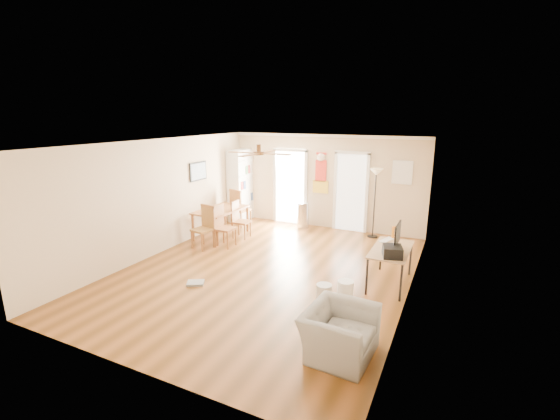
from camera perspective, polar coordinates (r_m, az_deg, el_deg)
The scene contains 30 objects.
floor at distance 7.90m, azimuth -1.91°, elevation -9.08°, with size 7.00×7.00×0.00m, color brown.
ceiling at distance 7.28m, azimuth -2.08°, elevation 10.07°, with size 5.50×7.00×0.00m, color silver, non-canonical shape.
wall_back at distance 10.64m, azimuth 6.79°, elevation 4.23°, with size 5.50×0.04×2.60m, color beige, non-canonical shape.
wall_front at distance 4.82m, azimuth -21.86°, elevation -9.06°, with size 5.50×0.04×2.60m, color beige, non-canonical shape.
wall_left at distance 9.06m, azimuth -17.60°, elevation 1.92°, with size 0.04×7.00×2.60m, color beige, non-canonical shape.
wall_right at distance 6.71m, azimuth 19.33°, elevation -2.38°, with size 0.04×7.00×2.60m, color beige, non-canonical shape.
crown_molding at distance 7.28m, azimuth -2.07°, elevation 9.76°, with size 5.50×7.00×0.08m, color white, non-canonical shape.
kitchen_doorway at distance 11.05m, azimuth 1.57°, elevation 3.38°, with size 0.90×0.10×2.10m, color white, non-canonical shape.
bathroom_doorway at distance 10.46m, azimuth 10.61°, elevation 2.52°, with size 0.80×0.10×2.10m, color white, non-canonical shape.
wall_decal at distance 10.63m, azimuth 6.15°, elevation 5.60°, with size 0.46×0.03×1.10m, color red.
ac_grille at distance 10.09m, azimuth 17.92°, elevation 5.40°, with size 0.50×0.04×0.60m, color white.
framed_poster at distance 10.03m, azimuth -12.21°, elevation 5.72°, with size 0.04×0.66×0.48m, color black.
ceiling_fan at distance 7.03m, azimuth -3.21°, elevation 8.53°, with size 1.24×1.24×0.20m, color #593819, non-canonical shape.
bookshelf at distance 11.44m, azimuth -5.84°, elevation 3.74°, with size 0.42×0.96×2.12m, color silver, non-canonical shape.
dining_table at distance 10.06m, azimuth -8.81°, elevation -1.88°, with size 0.88×1.46×0.73m, color olive, non-canonical shape.
dining_chair_right_a at distance 9.84m, azimuth -5.81°, elevation -1.47°, with size 0.39×0.39×0.96m, color #A46A34, non-canonical shape.
dining_chair_right_b at distance 9.22m, azimuth -8.24°, elevation -2.47°, with size 0.41×0.41×1.00m, color #9E6732, non-canonical shape.
dining_chair_near at distance 9.20m, azimuth -11.63°, elevation -2.59°, with size 0.42×0.42×1.02m, color #A17034, non-canonical shape.
dining_chair_far at distance 10.87m, azimuth -5.90°, elevation 0.36°, with size 0.44×0.44×1.08m, color #94622F, non-canonical shape.
trash_can at distance 10.70m, azimuth 3.48°, elevation -0.78°, with size 0.34×0.34×0.73m, color silver.
torchiere_lamp at distance 10.03m, azimuth 14.02°, elevation 0.96°, with size 0.34×0.34×1.80m, color black, non-canonical shape.
computer_desk at distance 7.47m, azimuth 16.21°, elevation -8.14°, with size 0.66×1.33×0.71m, color tan, non-canonical shape.
imac at distance 7.17m, azimuth 17.23°, elevation -3.93°, with size 0.08×0.56×0.52m, color black, non-canonical shape.
keyboard at distance 7.78m, azimuth 15.73°, elevation -4.35°, with size 0.14×0.42×0.02m, color silver.
printer at distance 6.91m, azimuth 16.54°, elevation -5.99°, with size 0.32×0.37×0.19m, color black.
orange_bottle at distance 7.90m, azimuth 16.73°, elevation -3.26°, with size 0.08×0.08×0.25m, color orange.
wastebasket_a at distance 6.68m, azimuth 6.63°, elevation -12.29°, with size 0.27×0.27×0.31m, color silver.
wastebasket_b at distance 6.82m, azimuth 9.80°, elevation -11.73°, with size 0.28×0.28×0.32m, color white.
floor_cloth at distance 7.48m, azimuth -12.60°, elevation -10.66°, with size 0.31×0.24×0.04m, color gray.
armchair at distance 5.33m, azimuth 8.90°, elevation -17.73°, with size 0.98×0.85×0.63m, color gray.
Camera 1 is at (3.37, -6.43, 3.12)m, focal length 24.32 mm.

